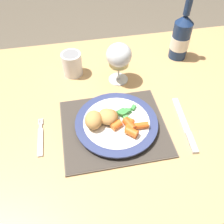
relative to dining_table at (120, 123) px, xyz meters
name	(u,v)px	position (x,y,z in m)	size (l,w,h in m)	color
ground_plane	(117,198)	(0.00, 0.00, -0.65)	(6.00, 6.00, 0.00)	brown
dining_table	(120,123)	(0.00, 0.00, 0.00)	(1.42, 0.81, 0.74)	tan
placemat	(114,127)	(-0.04, -0.09, 0.09)	(0.31, 0.27, 0.01)	brown
dinner_plate	(116,123)	(-0.03, -0.08, 0.11)	(0.25, 0.25, 0.02)	white
breaded_croquettes	(103,118)	(-0.07, -0.08, 0.14)	(0.11, 0.08, 0.05)	tan
green_beans_pile	(126,112)	(0.00, -0.06, 0.12)	(0.07, 0.07, 0.02)	#338438
glazed_carrots	(130,127)	(0.00, -0.12, 0.13)	(0.11, 0.07, 0.02)	orange
fork	(41,139)	(-0.26, -0.09, 0.09)	(0.02, 0.14, 0.01)	silver
table_knife	(186,128)	(0.17, -0.13, 0.09)	(0.04, 0.22, 0.01)	silver
wine_glass	(119,57)	(0.02, 0.13, 0.19)	(0.09, 0.09, 0.15)	silver
bottle	(181,37)	(0.28, 0.22, 0.18)	(0.07, 0.07, 0.25)	navy
drinking_cup	(72,63)	(-0.14, 0.19, 0.14)	(0.07, 0.07, 0.08)	white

